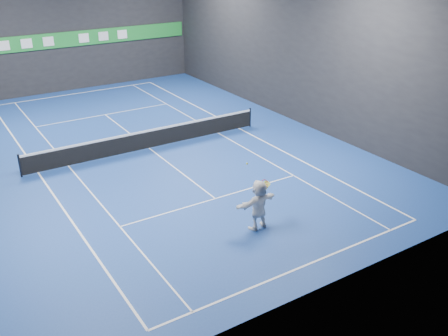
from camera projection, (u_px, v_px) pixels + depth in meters
ground at (149, 148)px, 25.23m from camera, size 26.00×26.00×0.00m
wall_back at (64, 24)px, 33.37m from camera, size 18.00×0.10×9.00m
wall_front at (342, 148)px, 13.37m from camera, size 18.00×0.10×9.00m
wall_right at (293, 41)px, 27.75m from camera, size 0.10×26.00×9.00m
baseline_near at (304, 266)px, 16.09m from camera, size 10.98×0.08×0.01m
baseline_far at (77, 93)px, 34.38m from camera, size 10.98×0.08×0.01m
sideline_doubles_left at (38, 173)px, 22.56m from camera, size 0.08×23.78×0.01m
sideline_doubles_right at (239, 129)px, 27.90m from camera, size 0.08×23.78×0.01m
sideline_singles_left at (69, 166)px, 23.23m from camera, size 0.06×23.78×0.01m
sideline_singles_right at (218, 133)px, 27.23m from camera, size 0.06×23.78×0.01m
service_line_near at (215, 199)px, 20.31m from camera, size 8.23×0.06×0.01m
service_line_far at (105, 115)px, 30.15m from camera, size 8.23×0.06×0.01m
center_service_line at (149, 148)px, 25.23m from camera, size 0.06×12.80×0.01m
player at (259, 205)px, 17.88m from camera, size 1.80×0.71×1.90m
tennis_ball at (247, 164)px, 17.09m from camera, size 0.07×0.07×0.07m
tennis_net at (149, 139)px, 25.01m from camera, size 12.50×0.10×1.07m
sponsor_banner at (66, 40)px, 33.73m from camera, size 17.64×0.11×1.00m
tennis_racket at (265, 184)px, 17.77m from camera, size 0.45×0.32×0.51m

